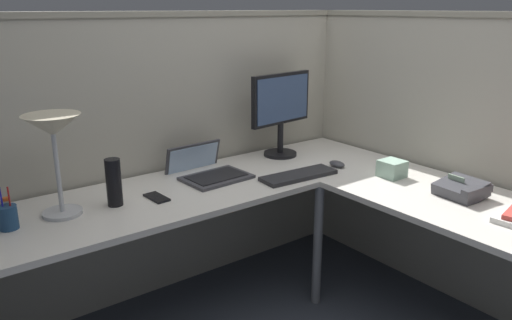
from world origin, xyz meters
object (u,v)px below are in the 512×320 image
Objects in this scene: cell_phone at (157,197)px; office_phone at (462,190)px; monitor at (281,108)px; laptop at (206,170)px; desk_lamp_dome at (53,134)px; tissue_box at (392,169)px; keyboard at (299,175)px; thermos_flask at (114,182)px; computer_mouse at (337,164)px; pen_cup at (8,217)px.

cell_phone is 1.45m from office_phone.
monitor reaches higher than laptop.
cell_phone is at bearing -10.17° from desk_lamp_dome.
office_phone is at bearing -40.07° from cell_phone.
tissue_box is at bearing -25.86° from cell_phone.
desk_lamp_dome is 3.09× the size of cell_phone.
keyboard is 0.96m from thermos_flask.
office_phone is 0.40m from tissue_box.
laptop is at bearing 6.33° from desk_lamp_dome.
office_phone is (0.24, -1.06, -0.26)m from monitor.
desk_lamp_dome reaches higher than computer_mouse.
keyboard is at bearing -116.40° from monitor.
keyboard is at bearing -12.09° from desk_lamp_dome.
thermos_flask is (-0.19, 0.04, 0.10)m from cell_phone.
thermos_flask is at bearing -167.57° from laptop.
office_phone reaches higher than tissue_box.
office_phone reaches higher than cell_phone.
tissue_box is (0.40, -0.29, 0.03)m from keyboard.
thermos_flask is 1.83× the size of tissue_box.
monitor is 1.36m from desk_lamp_dome.
laptop is 3.84× the size of computer_mouse.
laptop is 0.50m from keyboard.
monitor is 1.00m from cell_phone.
pen_cup reaches higher than computer_mouse.
monitor is at bearing 102.61° from office_phone.
desk_lamp_dome is (-1.16, 0.25, 0.35)m from keyboard.
desk_lamp_dome reaches higher than thermos_flask.
tissue_box is at bearing -39.07° from laptop.
office_phone is at bearing -77.39° from monitor.
computer_mouse is 0.32m from tissue_box.
keyboard is 3.58× the size of tissue_box.
keyboard is 0.76m from cell_phone.
tissue_box is (1.33, -0.50, -0.06)m from thermos_flask.
office_phone is (1.17, -0.86, 0.03)m from cell_phone.
laptop is 1.01m from pen_cup.
desk_lamp_dome is at bearing 160.91° from tissue_box.
thermos_flask is (0.45, -0.01, 0.06)m from pen_cup.
monitor is 0.75m from tissue_box.
laptop is 0.41m from cell_phone.
keyboard is 1.24m from desk_lamp_dome.
desk_lamp_dome is at bearing 166.10° from cell_phone.
monitor is at bearing 4.31° from laptop.
tissue_box is (0.21, -0.67, -0.25)m from monitor.
laptop is at bearing 127.94° from office_phone.
pen_cup is (-1.68, 0.22, 0.04)m from computer_mouse.
computer_mouse is 0.72× the size of cell_phone.
computer_mouse is (0.11, -0.37, -0.28)m from monitor.
office_phone is at bearing -30.54° from desk_lamp_dome.
pen_cup is at bearing 174.41° from keyboard.
cell_phone is at bearing -156.56° from laptop.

